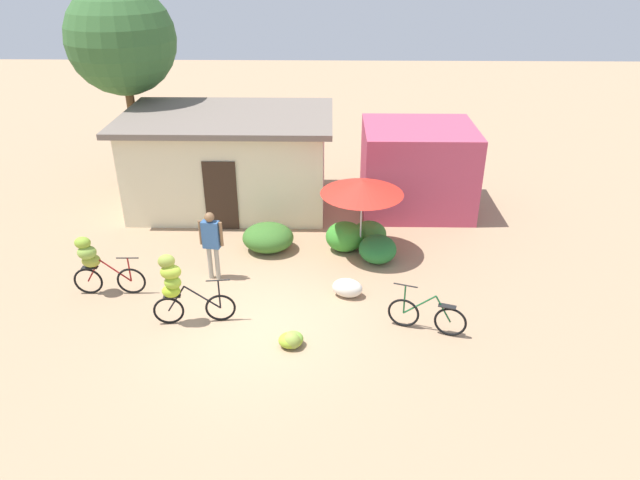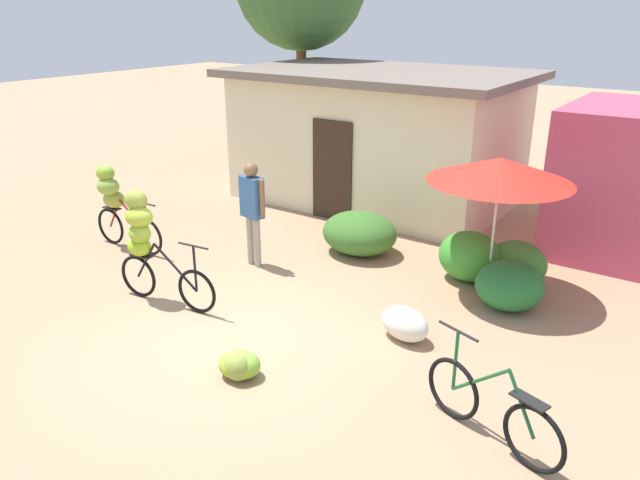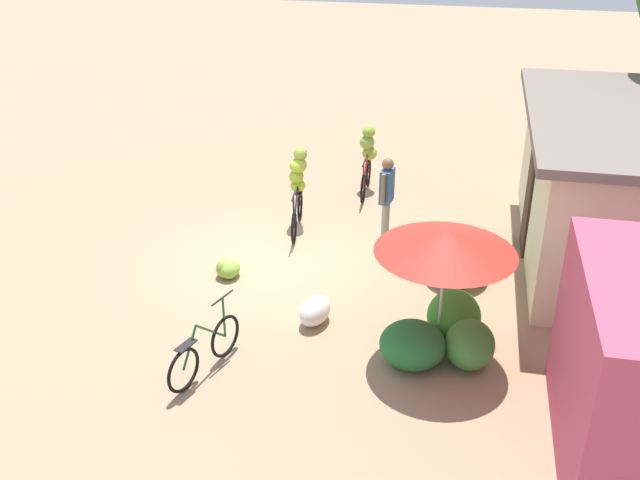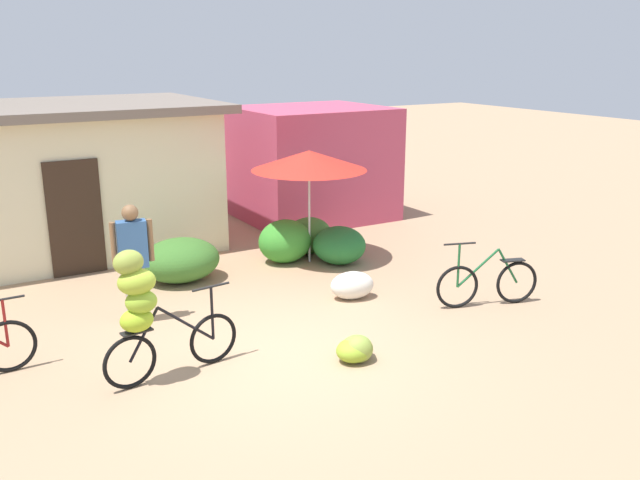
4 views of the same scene
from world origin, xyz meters
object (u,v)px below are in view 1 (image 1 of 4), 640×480
Objects in this scene: market_umbrella at (362,187)px; bicycle_center_loaded at (427,316)px; shop_pink at (417,168)px; bicycle_near_pile at (177,285)px; bicycle_leftmost at (94,261)px; banana_pile_on_ground at (292,340)px; person_vendor at (211,239)px; tree_behind_building at (121,40)px; building_low at (230,160)px; produce_sack at (347,288)px.

market_umbrella is 3.83m from bicycle_center_loaded.
shop_pink reaches higher than bicycle_center_loaded.
market_umbrella is 1.20× the size of bicycle_near_pile.
bicycle_leftmost is (-7.87, -5.01, -0.40)m from shop_pink.
shop_pink is 5.79× the size of banana_pile_on_ground.
tree_behind_building is at bearing 120.01° from person_vendor.
bicycle_leftmost is at bearing 157.66° from banana_pile_on_ground.
bicycle_leftmost is (-2.29, -5.17, -0.56)m from building_low.
bicycle_near_pile is (-3.94, -3.12, -0.93)m from market_umbrella.
shop_pink reaches higher than produce_sack.
market_umbrella is (7.12, -4.91, -2.69)m from tree_behind_building.
bicycle_leftmost is 2.64m from person_vendor.
building_low is 3.88× the size of bicycle_center_loaded.
shop_pink is 3.55m from market_umbrella.
bicycle_near_pile is at bearing 178.04° from bicycle_center_loaded.
produce_sack is at bearing 141.11° from bicycle_center_loaded.
building_low is at bearing 123.48° from produce_sack.
bicycle_center_loaded is (7.31, -1.29, -0.49)m from bicycle_leftmost.
bicycle_near_pile is (3.18, -8.03, -3.62)m from tree_behind_building.
building_low is 3.54× the size of bicycle_near_pile.
shop_pink is 1.84× the size of person_vendor.
building_low is at bearing 127.85° from bicycle_center_loaded.
building_low reaches higher than shop_pink.
bicycle_near_pile is 3.12× the size of banana_pile_on_ground.
tree_behind_building is 11.31m from banana_pile_on_ground.
tree_behind_building reaches higher than building_low.
market_umbrella is at bearing 19.55° from person_vendor.
produce_sack is (5.71, -0.00, -0.64)m from bicycle_leftmost.
bicycle_center_loaded is at bearing -44.49° from tree_behind_building.
produce_sack is at bearing -113.28° from shop_pink.
banana_pile_on_ground is at bearing -168.23° from bicycle_center_loaded.
tree_behind_building is (-8.90, 1.90, 3.31)m from shop_pink.
tree_behind_building is 11.29× the size of banana_pile_on_ground.
building_low reaches higher than person_vendor.
building_low is 4.45m from person_vendor.
tree_behind_building is at bearing 134.31° from produce_sack.
bicycle_near_pile is at bearing -27.50° from bicycle_leftmost.
produce_sack is at bearing -45.69° from tree_behind_building.
produce_sack is (-1.60, 1.29, -0.15)m from bicycle_center_loaded.
tree_behind_building reaches higher than produce_sack.
banana_pile_on_ground is (2.40, -0.75, -0.80)m from bicycle_near_pile.
shop_pink is 1.55× the size of market_umbrella.
bicycle_leftmost is (-6.08, -2.00, -1.02)m from market_umbrella.
banana_pile_on_ground is (-3.31, -6.88, -1.10)m from shop_pink.
market_umbrella is 2.63m from produce_sack.
building_low is at bearing -27.61° from tree_behind_building.
person_vendor is (0.38, 1.86, 0.12)m from bicycle_near_pile.
building_low reaches higher than banana_pile_on_ground.
building_low is at bearing 140.12° from market_umbrella.
bicycle_near_pile is at bearing -68.36° from tree_behind_building.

